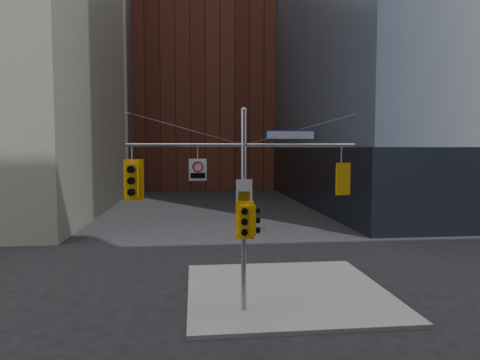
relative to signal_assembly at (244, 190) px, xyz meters
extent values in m
plane|color=black|center=(0.00, -1.99, -4.42)|extent=(160.00, 160.00, 0.00)
cube|color=gray|center=(2.00, 2.01, -4.34)|extent=(8.00, 8.00, 0.15)
cube|color=black|center=(28.00, 30.01, -1.42)|extent=(36.40, 36.40, 6.00)
cube|color=brown|center=(0.00, 56.01, 9.58)|extent=(26.00, 20.00, 28.00)
cylinder|color=#979AA0|center=(0.00, 0.01, -0.82)|extent=(0.18, 0.18, 7.20)
sphere|color=#979AA0|center=(0.00, 0.01, 2.78)|extent=(0.20, 0.20, 0.20)
cylinder|color=#979AA0|center=(-2.00, 0.01, 1.58)|extent=(4.00, 0.11, 0.11)
cylinder|color=#979AA0|center=(2.00, 0.01, 1.58)|extent=(4.00, 0.11, 0.11)
cylinder|color=#979AA0|center=(0.00, -0.34, 1.58)|extent=(0.10, 0.70, 0.10)
cylinder|color=#979AA0|center=(-2.00, 0.01, 2.13)|extent=(4.00, 0.02, 1.12)
cylinder|color=#979AA0|center=(2.00, 0.01, 2.13)|extent=(4.00, 0.02, 1.12)
cube|color=#FFB90D|center=(-3.81, 0.01, 0.38)|extent=(0.39, 0.29, 1.15)
cube|color=#FFB90D|center=(-3.80, 0.20, 0.38)|extent=(0.68, 0.10, 1.42)
cylinder|color=black|center=(-3.83, -0.21, 0.77)|extent=(0.25, 0.19, 0.24)
cylinder|color=black|center=(-3.82, -0.12, 0.77)|extent=(0.21, 0.04, 0.21)
cylinder|color=black|center=(-3.83, -0.21, 0.38)|extent=(0.25, 0.19, 0.24)
cylinder|color=black|center=(-3.82, -0.12, 0.38)|extent=(0.21, 0.04, 0.21)
cylinder|color=black|center=(-3.83, -0.21, 0.00)|extent=(0.25, 0.19, 0.24)
cylinder|color=#0CE559|center=(-3.82, -0.12, 0.00)|extent=(0.21, 0.04, 0.21)
cube|color=#FFB90D|center=(3.51, 0.01, 0.38)|extent=(0.33, 0.25, 0.93)
cube|color=#FFB90D|center=(3.53, -0.15, 0.38)|extent=(0.55, 0.11, 1.15)
cylinder|color=black|center=(3.49, 0.18, 0.69)|extent=(0.21, 0.17, 0.20)
cylinder|color=black|center=(3.50, 0.11, 0.69)|extent=(0.17, 0.04, 0.17)
cylinder|color=black|center=(3.49, 0.18, 0.38)|extent=(0.21, 0.17, 0.20)
cylinder|color=black|center=(3.50, 0.11, 0.38)|extent=(0.17, 0.04, 0.17)
cylinder|color=black|center=(3.49, 0.18, 0.07)|extent=(0.21, 0.17, 0.20)
cylinder|color=black|center=(3.50, 0.11, 0.07)|extent=(0.17, 0.04, 0.17)
cube|color=#FFB90D|center=(0.28, 0.01, -1.06)|extent=(0.26, 0.36, 1.08)
cylinder|color=black|center=(0.49, 0.01, -0.70)|extent=(0.17, 0.23, 0.23)
cylinder|color=black|center=(0.40, 0.01, -0.70)|extent=(0.03, 0.20, 0.20)
cylinder|color=black|center=(0.49, 0.01, -1.06)|extent=(0.17, 0.23, 0.23)
cylinder|color=black|center=(0.40, 0.01, -1.06)|extent=(0.03, 0.20, 0.20)
cylinder|color=black|center=(0.49, 0.01, -1.42)|extent=(0.17, 0.23, 0.23)
cylinder|color=black|center=(0.40, 0.01, -1.42)|extent=(0.03, 0.20, 0.20)
cube|color=#FFB90D|center=(0.00, -0.27, -1.03)|extent=(0.38, 0.29, 1.08)
cube|color=#FFB90D|center=(0.03, -0.09, -1.03)|extent=(0.64, 0.13, 1.34)
cylinder|color=black|center=(-0.03, -0.48, -0.67)|extent=(0.25, 0.20, 0.23)
cylinder|color=black|center=(-0.02, -0.40, -0.67)|extent=(0.20, 0.05, 0.20)
cylinder|color=black|center=(-0.03, -0.48, -1.03)|extent=(0.25, 0.20, 0.23)
cylinder|color=black|center=(-0.02, -0.40, -1.03)|extent=(0.20, 0.05, 0.20)
cylinder|color=black|center=(-0.03, -0.48, -1.39)|extent=(0.25, 0.20, 0.23)
cylinder|color=black|center=(-0.02, -0.40, -1.39)|extent=(0.20, 0.05, 0.20)
cube|color=#102799|center=(1.65, 0.01, 1.93)|extent=(1.77, 0.14, 0.34)
cube|color=silver|center=(1.65, -0.02, 1.93)|extent=(1.66, 0.10, 0.27)
cube|color=silver|center=(-1.60, -0.01, 0.73)|extent=(0.61, 0.06, 0.76)
torus|color=#B20A0A|center=(-1.60, -0.03, 0.83)|extent=(0.38, 0.07, 0.38)
cube|color=black|center=(-1.60, -0.03, 0.53)|extent=(0.51, 0.04, 0.18)
cube|color=silver|center=(0.00, -0.11, 0.02)|extent=(0.57, 0.09, 0.75)
cube|color=#D88C00|center=(0.00, -0.13, -0.19)|extent=(0.42, 0.05, 0.33)
cube|color=silver|center=(0.45, 0.01, -1.35)|extent=(0.82, 0.04, 0.16)
cube|color=#145926|center=(0.00, 0.46, -1.53)|extent=(0.11, 0.74, 0.15)
camera|label=1|loc=(-1.75, -14.78, 1.43)|focal=32.00mm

